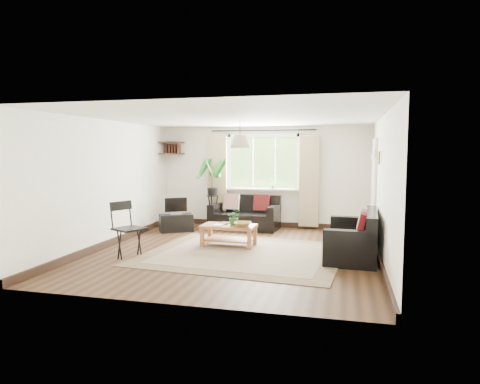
% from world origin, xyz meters
% --- Properties ---
extents(floor, '(5.50, 5.50, 0.00)m').
position_xyz_m(floor, '(0.00, 0.00, 0.00)').
color(floor, black).
rests_on(floor, ground).
extents(ceiling, '(5.50, 5.50, 0.00)m').
position_xyz_m(ceiling, '(0.00, 0.00, 2.40)').
color(ceiling, white).
rests_on(ceiling, floor).
extents(wall_back, '(5.00, 0.02, 2.40)m').
position_xyz_m(wall_back, '(0.00, 2.75, 1.20)').
color(wall_back, white).
rests_on(wall_back, floor).
extents(wall_front, '(5.00, 0.02, 2.40)m').
position_xyz_m(wall_front, '(0.00, -2.75, 1.20)').
color(wall_front, white).
rests_on(wall_front, floor).
extents(wall_left, '(0.02, 5.50, 2.40)m').
position_xyz_m(wall_left, '(-2.50, 0.00, 1.20)').
color(wall_left, white).
rests_on(wall_left, floor).
extents(wall_right, '(0.02, 5.50, 2.40)m').
position_xyz_m(wall_right, '(2.50, 0.00, 1.20)').
color(wall_right, white).
rests_on(wall_right, floor).
extents(rug, '(3.60, 3.17, 0.02)m').
position_xyz_m(rug, '(0.19, -0.13, 0.01)').
color(rug, '#BFB494').
rests_on(rug, floor).
extents(window, '(2.50, 0.16, 2.16)m').
position_xyz_m(window, '(0.00, 2.71, 1.55)').
color(window, white).
rests_on(window, wall_back).
extents(door, '(0.06, 0.96, 2.06)m').
position_xyz_m(door, '(2.47, 1.70, 1.00)').
color(door, silver).
rests_on(door, wall_right).
extents(corner_shelf, '(0.50, 0.50, 0.34)m').
position_xyz_m(corner_shelf, '(-2.25, 2.50, 1.89)').
color(corner_shelf, black).
rests_on(corner_shelf, wall_back).
extents(pendant_lamp, '(0.36, 0.36, 0.54)m').
position_xyz_m(pendant_lamp, '(0.00, 0.40, 2.05)').
color(pendant_lamp, beige).
rests_on(pendant_lamp, ceiling).
extents(wall_sconce, '(0.12, 0.12, 0.28)m').
position_xyz_m(wall_sconce, '(2.43, 0.30, 1.74)').
color(wall_sconce, beige).
rests_on(wall_sconce, wall_right).
extents(sofa_back, '(1.63, 0.90, 0.74)m').
position_xyz_m(sofa_back, '(-0.36, 2.29, 0.37)').
color(sofa_back, black).
rests_on(sofa_back, floor).
extents(sofa_right, '(1.67, 0.89, 0.77)m').
position_xyz_m(sofa_right, '(2.03, 0.11, 0.38)').
color(sofa_right, black).
rests_on(sofa_right, floor).
extents(coffee_table, '(1.03, 0.57, 0.42)m').
position_xyz_m(coffee_table, '(-0.22, 0.42, 0.21)').
color(coffee_table, brown).
rests_on(coffee_table, floor).
extents(table_plant, '(0.32, 0.30, 0.30)m').
position_xyz_m(table_plant, '(-0.13, 0.46, 0.56)').
color(table_plant, '#275D25').
rests_on(table_plant, coffee_table).
extents(bowl, '(0.38, 0.38, 0.08)m').
position_xyz_m(bowl, '(0.07, 0.32, 0.46)').
color(bowl, olive).
rests_on(bowl, coffee_table).
extents(book_a, '(0.21, 0.26, 0.02)m').
position_xyz_m(book_a, '(-0.48, 0.33, 0.42)').
color(book_a, white).
rests_on(book_a, coffee_table).
extents(book_b, '(0.20, 0.25, 0.02)m').
position_xyz_m(book_b, '(-0.42, 0.53, 0.43)').
color(book_b, brown).
rests_on(book_b, coffee_table).
extents(tv_stand, '(0.83, 0.73, 0.39)m').
position_xyz_m(tv_stand, '(-1.80, 1.63, 0.20)').
color(tv_stand, black).
rests_on(tv_stand, floor).
extents(tv, '(0.57, 0.45, 0.43)m').
position_xyz_m(tv, '(-1.80, 1.63, 0.61)').
color(tv, '#A5A5AA').
rests_on(tv, tv_stand).
extents(palm_stand, '(0.68, 0.68, 1.66)m').
position_xyz_m(palm_stand, '(-1.16, 2.37, 0.83)').
color(palm_stand, black).
rests_on(palm_stand, floor).
extents(folding_chair, '(0.66, 0.66, 0.95)m').
position_xyz_m(folding_chair, '(-1.65, -0.79, 0.47)').
color(folding_chair, black).
rests_on(folding_chair, floor).
extents(sill_plant, '(0.14, 0.10, 0.27)m').
position_xyz_m(sill_plant, '(0.25, 2.63, 1.06)').
color(sill_plant, '#2D6023').
rests_on(sill_plant, window).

